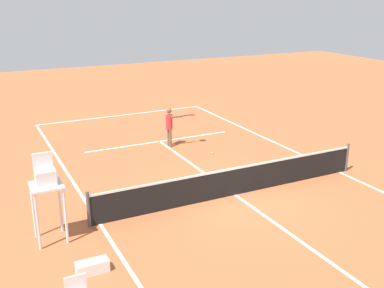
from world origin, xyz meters
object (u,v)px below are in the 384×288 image
(player_serving, at_px, (170,124))
(umpire_chair, at_px, (46,184))
(tennis_ball, at_px, (212,153))
(equipment_bag, at_px, (92,267))

(player_serving, xyz_separation_m, umpire_chair, (6.09, 5.85, 0.60))
(tennis_ball, relative_size, umpire_chair, 0.03)
(player_serving, relative_size, tennis_ball, 24.86)
(umpire_chair, distance_m, equipment_bag, 2.54)
(player_serving, xyz_separation_m, tennis_ball, (-1.14, 1.68, -0.97))
(equipment_bag, bearing_deg, tennis_ball, -137.08)
(tennis_ball, height_order, umpire_chair, umpire_chair)
(tennis_ball, xyz_separation_m, umpire_chair, (7.22, 4.18, 1.57))
(player_serving, relative_size, equipment_bag, 2.22)
(umpire_chair, bearing_deg, equipment_bag, 106.26)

